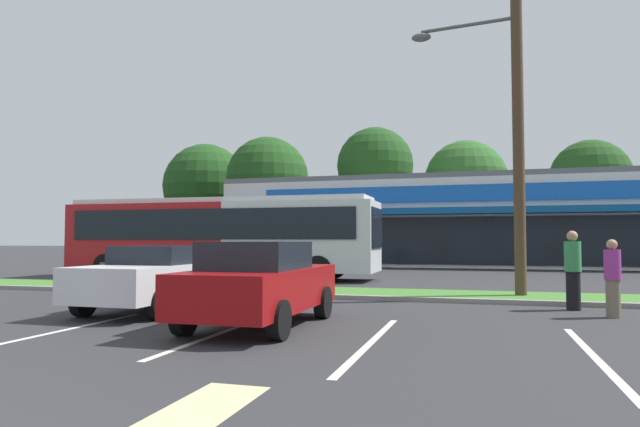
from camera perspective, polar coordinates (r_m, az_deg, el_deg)
grass_median at (r=16.40m, az=-1.70°, el=-8.03°), size 56.00×2.20×0.12m
curb_lip at (r=15.24m, az=-3.11°, el=-8.43°), size 56.00×0.24×0.12m
parking_stripe_0 at (r=10.62m, az=-25.79°, el=-10.97°), size 0.12×4.80×0.01m
parking_stripe_1 at (r=9.79m, az=-9.95°, el=-11.92°), size 0.12×4.80×0.01m
parking_stripe_2 at (r=8.77m, az=5.29°, el=-13.03°), size 0.12×4.80×0.01m
parking_stripe_3 at (r=8.54m, az=26.40°, el=-13.05°), size 0.12×4.80×0.01m
lot_arrow at (r=5.64m, az=-11.68°, el=-18.85°), size 0.70×1.60×0.01m
storefront_building at (r=37.58m, az=14.92°, el=-0.93°), size 29.34×13.36×5.39m
tree_far_left at (r=54.38m, az=-11.69°, el=2.79°), size 8.04×8.04×10.78m
tree_left at (r=47.34m, az=-5.43°, el=3.66°), size 6.96×6.96×10.32m
tree_mid_left at (r=46.45m, az=5.69°, el=4.92°), size 6.34×6.34×10.93m
tree_mid at (r=48.53m, az=14.77°, el=3.18°), size 6.97×6.97×9.99m
tree_mid_right at (r=47.17m, az=26.06°, el=3.20°), size 6.00×6.00×9.23m
utility_pole at (r=16.11m, az=19.16°, el=11.92°), size 3.10×2.39×10.52m
city_bus at (r=23.02m, az=-10.26°, el=-2.20°), size 13.02×2.84×3.25m
bus_stop_bench at (r=16.34m, az=-19.20°, el=-6.33°), size 1.60×0.45×0.95m
car_1 at (r=13.01m, az=-16.35°, el=-6.22°), size 1.96×4.24×1.44m
car_2 at (r=10.23m, az=-6.23°, el=-7.12°), size 1.88×4.13×1.54m
car_3 at (r=28.47m, az=-2.68°, el=-4.37°), size 4.66×1.97×1.46m
pedestrian_near_bench at (r=12.76m, az=27.89°, el=-5.91°), size 0.32×0.32×1.59m
pedestrian_by_pole at (r=13.73m, az=24.57°, el=-5.32°), size 0.36×0.36×1.78m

